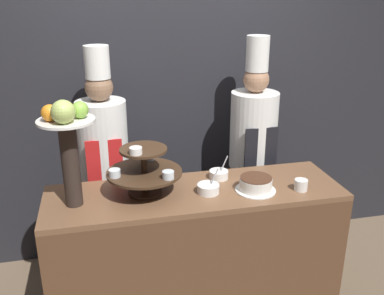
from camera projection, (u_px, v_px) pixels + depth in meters
name	position (u px, v px, depth m)	size (l,w,h in m)	color
wall_back	(169.00, 86.00, 3.35)	(10.00, 0.06, 2.80)	#232328
buffet_counter	(195.00, 254.00, 2.83)	(1.85, 0.56, 0.94)	brown
tiered_stand	(144.00, 169.00, 2.57)	(0.46, 0.46, 0.34)	#3D2819
fruit_pedestal	(67.00, 138.00, 2.34)	(0.32, 0.32, 0.65)	#2D231E
cake_round	(256.00, 184.00, 2.65)	(0.25, 0.25, 0.09)	white
cup_white	(301.00, 185.00, 2.66)	(0.08, 0.08, 0.07)	white
serving_bowl_near	(208.00, 189.00, 2.63)	(0.14, 0.14, 0.16)	white
serving_bowl_far	(219.00, 174.00, 2.83)	(0.13, 0.13, 0.16)	white
chef_left	(105.00, 159.00, 3.06)	(0.35, 0.35, 1.77)	black
chef_center_left	(253.00, 147.00, 3.29)	(0.36, 0.36, 1.81)	#28282D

